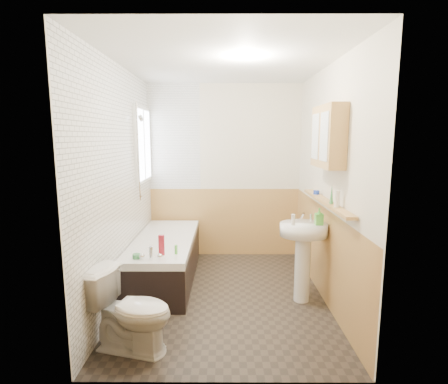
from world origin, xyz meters
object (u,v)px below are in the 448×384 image
(bathtub, at_px, (165,258))
(sink, at_px, (303,246))
(toilet, at_px, (131,311))
(medicine_cabinet, at_px, (328,137))
(pine_shelf, at_px, (326,202))

(bathtub, distance_m, sink, 1.70)
(bathtub, xyz_separation_m, toilet, (-0.03, -1.45, 0.06))
(sink, xyz_separation_m, medicine_cabinet, (0.17, -0.12, 1.15))
(sink, bearing_deg, toilet, -155.79)
(toilet, distance_m, pine_shelf, 2.12)
(medicine_cabinet, bearing_deg, sink, 144.26)
(bathtub, height_order, pine_shelf, pine_shelf)
(toilet, bearing_deg, medicine_cabinet, -51.84)
(toilet, distance_m, sink, 1.85)
(toilet, relative_size, pine_shelf, 0.46)
(sink, height_order, pine_shelf, pine_shelf)
(sink, bearing_deg, pine_shelf, -21.54)
(medicine_cabinet, bearing_deg, pine_shelf, 66.38)
(toilet, xyz_separation_m, sink, (1.60, 0.89, 0.27))
(pine_shelf, xyz_separation_m, medicine_cabinet, (-0.03, -0.06, 0.66))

